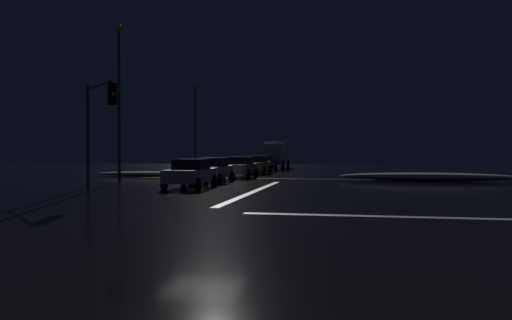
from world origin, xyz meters
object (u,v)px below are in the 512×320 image
(sedan_white, at_px, (212,170))
(sedan_blue, at_px, (265,163))
(sedan_orange, at_px, (257,165))
(streetlamp_left_far, at_px, (195,120))
(streetlamp_left_near, at_px, (119,93))
(sedan_silver, at_px, (191,173))
(traffic_signal_nw, at_px, (98,114))
(sedan_gray, at_px, (241,167))
(box_truck, at_px, (276,153))

(sedan_white, bearing_deg, sedan_blue, 89.44)
(sedan_orange, bearing_deg, streetlamp_left_far, 160.08)
(sedan_orange, bearing_deg, streetlamp_left_near, -115.20)
(sedan_orange, xyz_separation_m, streetlamp_left_near, (-6.43, -13.67, 4.95))
(streetlamp_left_far, relative_size, streetlamp_left_near, 0.84)
(sedan_silver, distance_m, streetlamp_left_near, 8.77)
(traffic_signal_nw, height_order, streetlamp_left_near, streetlamp_left_near)
(sedan_blue, xyz_separation_m, streetlamp_left_far, (-6.00, -4.25, 4.13))
(traffic_signal_nw, distance_m, streetlamp_left_far, 22.60)
(sedan_blue, bearing_deg, streetlamp_left_far, -144.69)
(sedan_gray, height_order, sedan_blue, same)
(sedan_blue, bearing_deg, box_truck, 90.77)
(sedan_silver, xyz_separation_m, sedan_white, (-0.26, 5.28, 0.00))
(sedan_silver, relative_size, traffic_signal_nw, 0.77)
(sedan_white, xyz_separation_m, streetlamp_left_near, (-5.81, -1.33, 4.95))
(sedan_gray, xyz_separation_m, streetlamp_left_far, (-6.41, 8.92, 4.13))
(sedan_blue, xyz_separation_m, streetlamp_left_near, (-6.00, -20.25, 4.95))
(traffic_signal_nw, relative_size, streetlamp_left_near, 0.56)
(sedan_gray, bearing_deg, sedan_orange, 89.79)
(streetlamp_left_far, distance_m, streetlamp_left_near, 16.02)
(sedan_orange, bearing_deg, box_truck, 92.13)
(box_truck, bearing_deg, sedan_orange, -87.87)
(sedan_gray, height_order, traffic_signal_nw, traffic_signal_nw)
(sedan_silver, xyz_separation_m, box_truck, (-0.18, 32.18, 0.91))
(sedan_gray, bearing_deg, sedan_white, -95.93)
(sedan_blue, distance_m, streetlamp_left_far, 8.43)
(sedan_silver, distance_m, sedan_white, 5.29)
(sedan_orange, relative_size, box_truck, 0.52)
(sedan_blue, relative_size, box_truck, 0.52)
(sedan_white, xyz_separation_m, sedan_gray, (0.60, 5.75, 0.00))
(streetlamp_left_far, bearing_deg, sedan_gray, -54.31)
(traffic_signal_nw, xyz_separation_m, streetlamp_left_far, (-1.99, 22.49, 1.03))
(sedan_silver, height_order, box_truck, box_truck)
(sedan_orange, relative_size, traffic_signal_nw, 0.77)
(streetlamp_left_near, bearing_deg, streetlamp_left_far, 90.00)
(sedan_white, distance_m, sedan_gray, 5.78)
(sedan_silver, xyz_separation_m, streetlamp_left_far, (-6.07, 19.95, 4.13))
(sedan_gray, relative_size, sedan_blue, 1.00)
(sedan_orange, distance_m, sedan_blue, 6.59)
(sedan_white, relative_size, sedan_orange, 1.00)
(sedan_gray, xyz_separation_m, sedan_blue, (-0.41, 13.17, 0.00))
(sedan_blue, height_order, box_truck, box_truck)
(box_truck, xyz_separation_m, streetlamp_left_near, (-5.89, -28.23, 4.04))
(sedan_blue, height_order, streetlamp_left_near, streetlamp_left_near)
(sedan_gray, distance_m, streetlamp_left_near, 10.76)
(sedan_blue, distance_m, box_truck, 8.03)
(sedan_white, height_order, traffic_signal_nw, traffic_signal_nw)
(sedan_gray, xyz_separation_m, box_truck, (-0.52, 21.15, 0.91))
(sedan_blue, bearing_deg, traffic_signal_nw, -98.53)
(sedan_gray, relative_size, streetlamp_left_near, 0.43)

